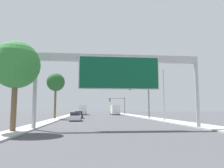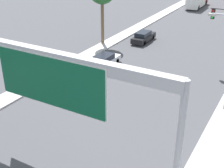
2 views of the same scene
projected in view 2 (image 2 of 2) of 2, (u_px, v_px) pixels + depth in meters
The scene contains 5 objects.
median_strip_left at pixel (162, 14), 58.32m from camera, with size 2.00×120.00×0.15m.
sign_gantry at pixel (51, 74), 18.79m from camera, with size 16.79×0.73×7.42m.
car_mid_left at pixel (143, 37), 43.29m from camera, with size 1.73×4.72×1.47m.
car_far_left at pixel (105, 61), 35.17m from camera, with size 1.72×4.37×1.43m.
truck_box_primary at pixel (197, 0), 63.25m from camera, with size 2.37×8.81×3.06m.
Camera 2 is at (11.73, 4.77, 13.59)m, focal length 50.00 mm.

